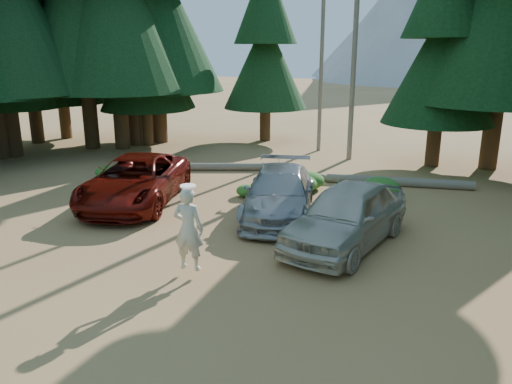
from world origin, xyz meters
TOP-DOWN VIEW (x-y plane):
  - ground at (0.00, 0.00)m, footprint 160.00×160.00m
  - forest_belt_north at (0.00, 15.00)m, footprint 36.00×7.00m
  - snag_front at (0.80, 14.50)m, footprint 0.24×0.24m
  - snag_back at (-1.20, 16.00)m, footprint 0.20×0.20m
  - mountain_peak at (-2.59, 88.23)m, footprint 48.00×50.00m
  - red_pickup at (-4.23, 4.38)m, footprint 4.30×6.36m
  - silver_minivan_center at (0.80, 5.12)m, footprint 3.49×5.60m
  - silver_minivan_right at (3.36, 3.53)m, footprint 2.88×5.27m
  - frisbee_player at (0.47, 0.15)m, footprint 0.77×0.55m
  - log_left at (-2.97, 10.26)m, footprint 4.34×2.16m
  - log_mid at (0.02, 10.14)m, footprint 3.19×0.88m
  - log_right at (3.77, 10.36)m, footprint 5.54×1.42m
  - shrub_far_left at (-5.83, 6.57)m, footprint 1.06×1.06m
  - shrub_left at (-1.05, 6.67)m, footprint 0.79×0.79m
  - shrub_center_left at (0.47, 7.10)m, footprint 0.85×0.85m
  - shrub_center_right at (0.66, 8.60)m, footprint 1.19×1.19m
  - shrub_right at (0.55, 7.93)m, footprint 1.23×1.23m
  - shrub_far_right at (3.42, 8.35)m, footprint 1.40×1.40m
  - shrub_edge_west at (-7.62, 6.82)m, footprint 0.87×0.87m

SIDE VIEW (x-z plane):
  - ground at x=0.00m, z-range 0.00..0.00m
  - forest_belt_north at x=0.00m, z-range -11.00..11.00m
  - log_mid at x=0.02m, z-range 0.00..0.26m
  - log_left at x=-2.97m, z-range 0.00..0.33m
  - log_right at x=3.77m, z-range 0.00..0.36m
  - shrub_left at x=-1.05m, z-range 0.00..0.44m
  - shrub_center_left at x=0.47m, z-range 0.00..0.47m
  - shrub_edge_west at x=-7.62m, z-range 0.00..0.48m
  - shrub_far_left at x=-5.83m, z-range 0.00..0.58m
  - shrub_center_right at x=0.66m, z-range 0.00..0.65m
  - shrub_right at x=0.55m, z-range 0.00..0.68m
  - shrub_far_right at x=3.42m, z-range 0.00..0.77m
  - silver_minivan_center at x=0.80m, z-range 0.00..1.51m
  - red_pickup at x=-4.23m, z-range 0.00..1.62m
  - silver_minivan_right at x=3.36m, z-range 0.00..1.70m
  - frisbee_player at x=0.47m, z-range 0.16..2.19m
  - snag_back at x=-1.20m, z-range 0.00..10.00m
  - snag_front at x=0.80m, z-range 0.00..12.00m
  - mountain_peak at x=-2.59m, z-range -1.29..26.71m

